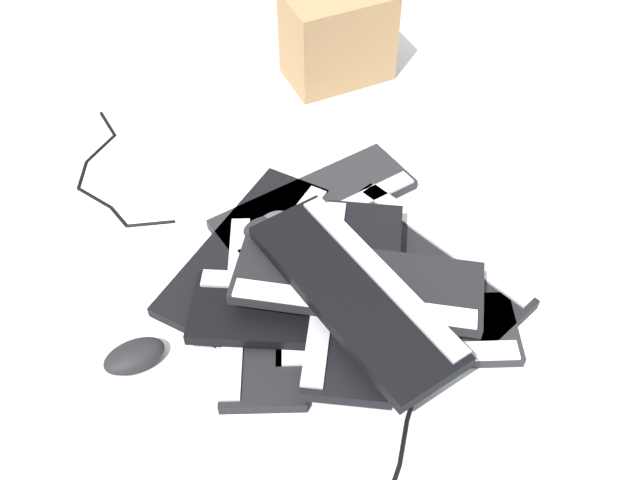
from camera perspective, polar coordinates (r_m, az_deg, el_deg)
The scene contains 16 objects.
ground_plane at distance 1.47m, azimuth -2.75°, elevation 0.15°, with size 3.20×3.20×0.00m, color silver.
keyboard_0 at distance 1.43m, azimuth 8.42°, elevation -1.59°, with size 0.39×0.44×0.03m.
keyboard_1 at distance 1.52m, azimuth -0.36°, elevation 2.85°, with size 0.46×0.34×0.03m.
keyboard_2 at distance 1.44m, azimuth -5.90°, elevation -0.75°, with size 0.37×0.45×0.03m.
keyboard_3 at distance 1.35m, azimuth -4.47°, elevation -5.17°, with size 0.17×0.45×0.03m.
keyboard_4 at distance 1.32m, azimuth 6.15°, elevation -7.38°, with size 0.45×0.17×0.03m.
keyboard_5 at distance 1.30m, azimuth -0.67°, elevation -5.68°, with size 0.46×0.21×0.03m.
keyboard_6 at distance 1.29m, azimuth 2.78°, elevation -4.26°, with size 0.23×0.46×0.03m.
keyboard_7 at distance 1.26m, azimuth 3.00°, elevation -3.55°, with size 0.46×0.25×0.03m.
keyboard_8 at distance 1.22m, azimuth 2.81°, elevation -4.11°, with size 0.35×0.46×0.03m.
mouse_0 at distance 1.43m, azimuth -3.96°, elevation 0.92°, with size 0.11×0.07×0.04m, color black.
mouse_1 at distance 1.42m, azimuth -4.00°, elevation 0.86°, with size 0.11×0.07×0.04m, color #4C4C51.
mouse_2 at distance 1.27m, azimuth 3.83°, elevation -7.24°, with size 0.11×0.07×0.04m, color black.
mouse_3 at distance 1.32m, azimuth -14.64°, elevation -8.96°, with size 0.11×0.07×0.04m, color black.
cable_1 at distance 1.67m, azimuth -16.57°, elevation 4.92°, with size 0.22×0.40×0.01m.
cardboard_box at distance 1.84m, azimuth 1.43°, elevation 15.98°, with size 0.26×0.16×0.23m, color #9E774C.
Camera 1 is at (-0.01, -0.99, 1.09)m, focal length 40.00 mm.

